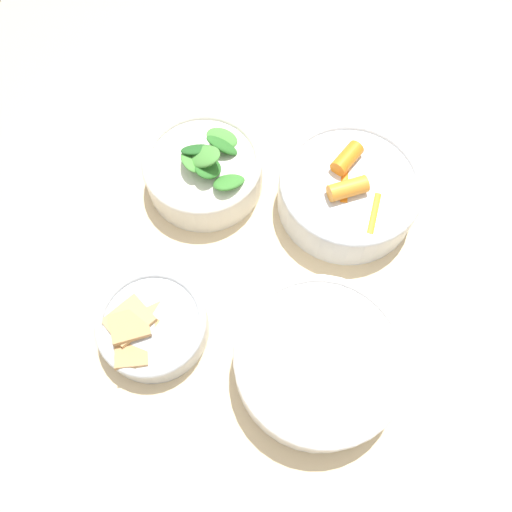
# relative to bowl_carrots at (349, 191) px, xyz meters

# --- Properties ---
(ground_plane) EXTENTS (10.00, 10.00, 0.00)m
(ground_plane) POSITION_rel_bowl_carrots_xyz_m (0.07, -0.13, -0.81)
(ground_plane) COLOR #4C4238
(dining_table) EXTENTS (1.27, 0.94, 0.77)m
(dining_table) POSITION_rel_bowl_carrots_xyz_m (0.07, -0.13, -0.14)
(dining_table) COLOR beige
(dining_table) RESTS_ON ground_plane
(bowl_carrots) EXTENTS (0.19, 0.19, 0.08)m
(bowl_carrots) POSITION_rel_bowl_carrots_xyz_m (0.00, 0.00, 0.00)
(bowl_carrots) COLOR silver
(bowl_carrots) RESTS_ON dining_table
(bowl_greens) EXTENTS (0.16, 0.16, 0.09)m
(bowl_greens) POSITION_rel_bowl_carrots_xyz_m (-0.02, -0.20, -0.00)
(bowl_greens) COLOR silver
(bowl_greens) RESTS_ON dining_table
(bowl_beans_hotdog) EXTENTS (0.20, 0.20, 0.06)m
(bowl_beans_hotdog) POSITION_rel_bowl_carrots_xyz_m (0.23, -0.03, -0.01)
(bowl_beans_hotdog) COLOR white
(bowl_beans_hotdog) RESTS_ON dining_table
(bowl_cookies) EXTENTS (0.13, 0.13, 0.05)m
(bowl_cookies) POSITION_rel_bowl_carrots_xyz_m (0.20, -0.23, -0.01)
(bowl_cookies) COLOR silver
(bowl_cookies) RESTS_ON dining_table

